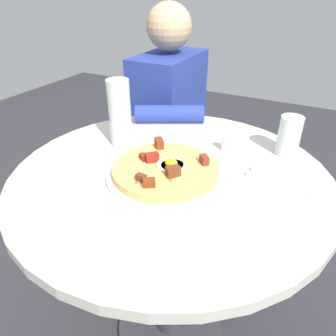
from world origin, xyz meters
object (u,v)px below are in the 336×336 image
(pizza_plate, at_px, (165,175))
(bread_plate, at_px, (56,165))
(water_glass, at_px, (289,136))
(dining_table, at_px, (170,218))
(water_bottle, at_px, (120,113))
(salt_shaker, at_px, (225,143))
(person_seated, at_px, (169,143))
(fork, at_px, (278,182))
(breakfast_pizza, at_px, (165,169))
(knife, at_px, (282,176))

(pizza_plate, height_order, bread_plate, pizza_plate)
(pizza_plate, relative_size, water_glass, 2.62)
(dining_table, bearing_deg, bread_plate, -67.65)
(bread_plate, bearing_deg, water_bottle, 157.75)
(salt_shaker, bearing_deg, person_seated, -133.25)
(person_seated, bearing_deg, fork, 49.74)
(person_seated, bearing_deg, water_bottle, 8.79)
(breakfast_pizza, xyz_separation_m, salt_shaker, (-0.23, 0.09, -0.00))
(breakfast_pizza, distance_m, water_glass, 0.40)
(person_seated, height_order, knife, person_seated)
(dining_table, distance_m, breakfast_pizza, 0.20)
(water_glass, bearing_deg, breakfast_pizza, -42.73)
(bread_plate, distance_m, water_glass, 0.71)
(knife, height_order, salt_shaker, salt_shaker)
(person_seated, distance_m, pizza_plate, 0.71)
(person_seated, distance_m, salt_shaker, 0.60)
(dining_table, xyz_separation_m, person_seated, (-0.57, -0.30, -0.05))
(bread_plate, bearing_deg, fork, 108.68)
(pizza_plate, xyz_separation_m, fork, (-0.11, 0.29, 0.00))
(dining_table, height_order, knife, knife)
(person_seated, distance_m, bread_plate, 0.74)
(pizza_plate, distance_m, breakfast_pizza, 0.02)
(pizza_plate, distance_m, knife, 0.32)
(bread_plate, relative_size, water_glass, 1.40)
(fork, height_order, water_bottle, water_bottle)
(person_seated, bearing_deg, breakfast_pizza, 26.54)
(pizza_plate, height_order, fork, pizza_plate)
(bread_plate, relative_size, salt_shaker, 3.57)
(dining_table, xyz_separation_m, breakfast_pizza, (0.03, 0.00, 0.20))
(person_seated, relative_size, water_bottle, 5.29)
(fork, distance_m, water_bottle, 0.52)
(fork, bearing_deg, knife, 90.00)
(knife, relative_size, water_bottle, 0.84)
(dining_table, distance_m, salt_shaker, 0.30)
(dining_table, height_order, fork, fork)
(water_glass, distance_m, salt_shaker, 0.19)
(dining_table, height_order, pizza_plate, pizza_plate)
(water_glass, bearing_deg, fork, 4.11)
(breakfast_pizza, distance_m, knife, 0.32)
(person_seated, height_order, water_glass, person_seated)
(bread_plate, xyz_separation_m, knife, (-0.24, 0.60, 0.00))
(water_glass, bearing_deg, water_bottle, -70.43)
(dining_table, relative_size, knife, 5.04)
(breakfast_pizza, relative_size, water_glass, 2.35)
(fork, height_order, water_glass, water_glass)
(person_seated, distance_m, fork, 0.81)
(fork, distance_m, salt_shaker, 0.23)
(person_seated, bearing_deg, bread_plate, -1.04)
(water_bottle, xyz_separation_m, salt_shaker, (-0.11, 0.32, -0.08))
(bread_plate, relative_size, knife, 0.96)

